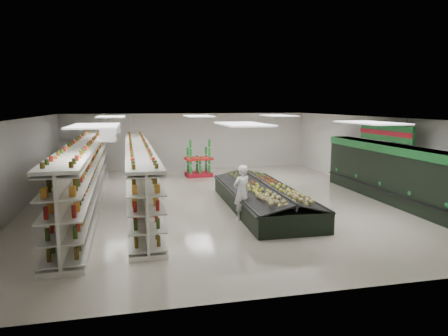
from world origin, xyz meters
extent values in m
plane|color=beige|center=(0.00, 0.00, 0.00)|extent=(16.00, 16.00, 0.00)
cube|color=white|center=(0.00, 0.00, 3.20)|extent=(14.00, 16.00, 0.02)
cube|color=silver|center=(0.00, 8.00, 1.60)|extent=(14.00, 0.02, 3.20)
cube|color=silver|center=(0.00, -8.00, 1.60)|extent=(14.00, 0.02, 3.20)
cube|color=silver|center=(-7.00, 0.00, 1.60)|extent=(0.02, 16.00, 3.20)
cube|color=silver|center=(7.00, 0.00, 1.60)|extent=(0.02, 16.00, 3.20)
cube|color=black|center=(6.55, -1.50, 1.10)|extent=(0.80, 8.00, 2.20)
cube|color=#1E7330|center=(6.53, -1.50, 2.05)|extent=(0.85, 8.00, 0.30)
cube|color=black|center=(6.30, -1.50, 0.55)|extent=(0.55, 7.80, 0.15)
cube|color=beige|center=(6.40, -1.50, 1.35)|extent=(0.45, 7.70, 0.03)
cube|color=beige|center=(6.40, -1.50, 1.65)|extent=(0.45, 7.70, 0.03)
cube|color=white|center=(-3.80, -2.00, 2.75)|extent=(0.50, 0.06, 0.40)
cube|color=#B41425|center=(-3.80, -2.00, 2.75)|extent=(0.52, 0.02, 0.12)
cylinder|color=black|center=(-3.80, -2.00, 3.05)|extent=(0.01, 0.01, 0.50)
cube|color=white|center=(-3.80, 2.00, 2.75)|extent=(0.50, 0.06, 0.40)
cube|color=#B41425|center=(-3.80, 2.00, 2.75)|extent=(0.52, 0.02, 0.12)
cylinder|color=black|center=(-3.80, 2.00, 3.05)|extent=(0.01, 0.01, 0.50)
cube|color=#1E7330|center=(6.25, -1.50, 2.65)|extent=(0.10, 3.20, 0.60)
cube|color=#B41425|center=(6.19, -1.50, 2.65)|extent=(0.03, 3.20, 0.18)
cylinder|color=black|center=(6.25, -2.70, 3.05)|extent=(0.01, 0.01, 0.50)
cylinder|color=black|center=(6.25, -0.30, 3.05)|extent=(0.01, 0.01, 0.50)
cube|color=white|center=(-4.81, 0.59, 0.07)|extent=(1.33, 13.51, 0.13)
cube|color=white|center=(-4.81, 0.59, 1.12)|extent=(0.38, 13.49, 2.25)
cube|color=white|center=(-4.81, 0.59, 2.29)|extent=(1.33, 13.51, 0.09)
cube|color=beige|center=(-5.07, 0.59, 0.20)|extent=(0.81, 13.39, 0.03)
cube|color=beige|center=(-5.07, 0.59, 0.69)|extent=(0.81, 13.39, 0.03)
cube|color=beige|center=(-5.07, 0.59, 1.19)|extent=(0.81, 13.39, 0.03)
cube|color=beige|center=(-5.07, 0.59, 1.68)|extent=(0.81, 13.39, 0.03)
cube|color=beige|center=(-5.07, 0.59, 2.17)|extent=(0.81, 13.39, 0.03)
cube|color=beige|center=(-4.55, 0.60, 0.20)|extent=(0.81, 13.39, 0.03)
cube|color=beige|center=(-4.55, 0.60, 0.69)|extent=(0.81, 13.39, 0.03)
cube|color=beige|center=(-4.55, 0.60, 1.19)|extent=(0.81, 13.39, 0.03)
cube|color=beige|center=(-4.55, 0.60, 1.68)|extent=(0.81, 13.39, 0.03)
cube|color=beige|center=(-4.55, 0.60, 2.17)|extent=(0.81, 13.39, 0.03)
cube|color=white|center=(-2.88, 0.65, 0.06)|extent=(1.18, 12.56, 0.13)
cube|color=white|center=(-2.88, 0.65, 1.05)|extent=(0.30, 12.55, 2.09)
cube|color=white|center=(-2.88, 0.65, 2.13)|extent=(1.18, 12.56, 0.08)
cube|color=beige|center=(-3.12, 0.64, 0.19)|extent=(0.70, 12.45, 0.03)
cube|color=beige|center=(-3.12, 0.64, 0.65)|extent=(0.70, 12.45, 0.03)
cube|color=beige|center=(-3.12, 0.64, 1.10)|extent=(0.70, 12.45, 0.03)
cube|color=beige|center=(-3.12, 0.64, 1.56)|extent=(0.70, 12.45, 0.03)
cube|color=beige|center=(-3.12, 0.64, 2.02)|extent=(0.70, 12.45, 0.03)
cube|color=beige|center=(-2.64, 0.65, 0.19)|extent=(0.70, 12.45, 0.03)
cube|color=beige|center=(-2.64, 0.65, 0.65)|extent=(0.70, 12.45, 0.03)
cube|color=beige|center=(-2.64, 0.65, 1.10)|extent=(0.70, 12.45, 0.03)
cube|color=beige|center=(-2.64, 0.65, 1.56)|extent=(0.70, 12.45, 0.03)
cube|color=beige|center=(-2.64, 0.65, 2.02)|extent=(0.70, 12.45, 0.03)
cube|color=black|center=(1.42, -1.53, 0.33)|extent=(2.37, 6.63, 0.66)
cube|color=#262626|center=(0.33, -1.51, 0.68)|extent=(0.17, 6.59, 0.06)
cube|color=#262626|center=(2.51, -1.55, 0.68)|extent=(0.17, 6.59, 0.06)
cube|color=black|center=(0.83, -1.52, 0.77)|extent=(1.32, 6.52, 0.34)
cube|color=black|center=(2.01, -1.54, 0.77)|extent=(1.32, 6.52, 0.34)
cube|color=#262626|center=(1.42, -1.53, 0.87)|extent=(0.16, 6.50, 0.24)
cube|color=#B41425|center=(0.20, 5.40, 0.11)|extent=(1.39, 0.99, 0.22)
cube|color=red|center=(0.20, 5.40, 0.93)|extent=(1.45, 1.05, 0.11)
imported|color=white|center=(0.32, -2.71, 0.90)|extent=(0.78, 0.68, 1.80)
imported|color=#9C7A60|center=(-2.80, 4.44, 0.83)|extent=(0.56, 0.84, 1.65)
camera|label=1|loc=(-2.98, -14.87, 3.71)|focal=32.00mm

